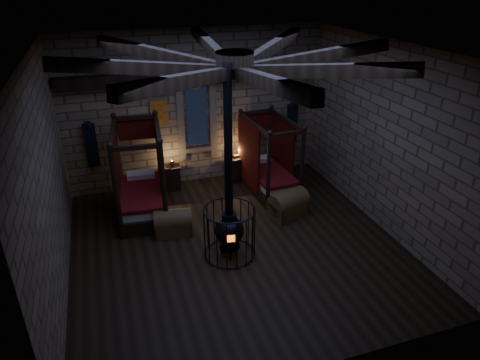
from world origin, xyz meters
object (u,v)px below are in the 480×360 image
object	(u,v)px
bed_right	(268,173)
trunk_right	(288,205)
stove	(229,229)
bed_left	(142,192)
trunk_left	(173,223)

from	to	relation	value
bed_right	trunk_right	bearing A→B (deg)	-94.11
stove	bed_right	bearing A→B (deg)	63.93
bed_left	trunk_right	bearing A→B (deg)	-15.41
trunk_left	bed_right	bearing A→B (deg)	33.50
bed_right	stove	bearing A→B (deg)	-129.60
bed_left	stove	size ratio (longest dim) A/B	0.55
bed_right	trunk_right	world-z (taller)	bed_right
trunk_right	stove	size ratio (longest dim) A/B	0.26
trunk_right	stove	bearing A→B (deg)	-167.06
trunk_left	bed_left	bearing A→B (deg)	122.18
stove	bed_left	bearing A→B (deg)	132.65
trunk_right	bed_right	bearing A→B (deg)	71.21
bed_right	trunk_right	size ratio (longest dim) A/B	1.93
bed_right	trunk_left	distance (m)	3.17
trunk_right	bed_left	bearing A→B (deg)	141.13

